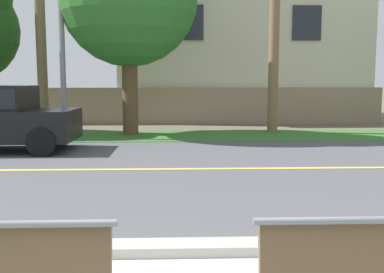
{
  "coord_description": "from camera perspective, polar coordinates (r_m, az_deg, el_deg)",
  "views": [
    {
      "loc": [
        -0.05,
        -1.81,
        1.65
      ],
      "look_at": [
        0.15,
        3.45,
        1.0
      ],
      "focal_mm": 42.17,
      "sensor_mm": 36.0,
      "label": 1
    }
  ],
  "objects": [
    {
      "name": "ground_plane",
      "position": [
        9.94,
        -1.81,
        -2.51
      ],
      "size": [
        140.0,
        140.0,
        0.0
      ],
      "primitive_type": "plane",
      "color": "#665B4C"
    },
    {
      "name": "house_across_street",
      "position": [
        20.74,
        5.65,
        13.02
      ],
      "size": [
        10.7,
        6.91,
        7.55
      ],
      "color": "beige",
      "rests_on": "ground_plane"
    },
    {
      "name": "curb_edge",
      "position": [
        4.45,
        -1.41,
        -13.95
      ],
      "size": [
        44.0,
        0.3,
        0.11
      ],
      "primitive_type": "cube",
      "color": "#ADA89E",
      "rests_on": "ground_plane"
    },
    {
      "name": "garden_wall",
      "position": [
        17.33,
        2.67,
        3.9
      ],
      "size": [
        13.0,
        0.36,
        1.4
      ],
      "primitive_type": "cube",
      "color": "gray",
      "rests_on": "ground_plane"
    },
    {
      "name": "far_verge_grass",
      "position": [
        13.6,
        -1.9,
        0.11
      ],
      "size": [
        48.0,
        2.8,
        0.02
      ],
      "primitive_type": "cube",
      "color": "#38702D",
      "rests_on": "ground_plane"
    },
    {
      "name": "road_centre_line",
      "position": [
        8.47,
        -1.76,
        -4.13
      ],
      "size": [
        48.0,
        0.14,
        0.01
      ],
      "primitive_type": "cube",
      "color": "#E0CC4C",
      "rests_on": "ground_plane"
    },
    {
      "name": "street_asphalt",
      "position": [
        8.47,
        -1.76,
        -4.17
      ],
      "size": [
        52.0,
        8.0,
        0.01
      ],
      "primitive_type": "cube",
      "color": "#515156",
      "rests_on": "ground_plane"
    }
  ]
}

